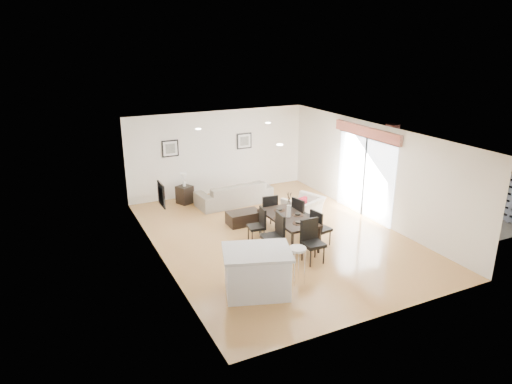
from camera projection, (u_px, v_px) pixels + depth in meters
name	position (u px, v px, depth m)	size (l,w,h in m)	color
ground	(277.00, 236.00, 11.80)	(8.00, 8.00, 0.00)	#B9844C
wall_back	(219.00, 152.00, 14.78)	(6.00, 0.04, 2.70)	white
wall_front	(386.00, 250.00, 7.96)	(6.00, 0.04, 2.70)	white
wall_left	(159.00, 205.00, 10.13)	(0.04, 8.00, 2.70)	white
wall_right	(373.00, 172.00, 12.60)	(0.04, 8.00, 2.70)	white
ceiling	(278.00, 133.00, 10.93)	(6.00, 8.00, 0.02)	white
sofa	(234.00, 193.00, 14.02)	(2.32, 0.91, 0.68)	gray
armchair	(303.00, 208.00, 12.81)	(1.00, 0.87, 0.65)	beige
courtyard_plant_a	(446.00, 199.00, 13.53)	(0.60, 0.52, 0.67)	#3E5D28
courtyard_plant_b	(402.00, 182.00, 15.18)	(0.34, 0.34, 0.61)	#3E5D28
dining_table	(289.00, 219.00, 11.20)	(0.89, 1.72, 0.71)	black
dining_chair_wnear	(276.00, 232.00, 10.61)	(0.50, 0.50, 1.03)	black
dining_chair_wfar	(259.00, 223.00, 11.35)	(0.44, 0.44, 0.88)	black
dining_chair_enear	(319.00, 226.00, 11.11)	(0.48, 0.48, 0.92)	black
dining_chair_efar	(301.00, 214.00, 11.83)	(0.51, 0.51, 0.97)	black
dining_chair_head	(311.00, 238.00, 10.33)	(0.45, 0.45, 1.00)	black
dining_chair_foot	(269.00, 210.00, 12.13)	(0.46, 0.46, 0.95)	black
vase	(289.00, 207.00, 11.10)	(0.81, 1.25, 0.63)	white
coffee_table	(244.00, 218.00, 12.52)	(0.90, 0.54, 0.36)	black
side_table	(185.00, 195.00, 14.09)	(0.41, 0.41, 0.55)	black
table_lamp	(184.00, 178.00, 13.91)	(0.21, 0.21, 0.41)	white
cushion	(302.00, 203.00, 12.63)	(0.32, 0.10, 0.32)	maroon
kitchen_island	(257.00, 271.00, 9.04)	(1.59, 1.40, 0.93)	silver
bar_stool	(297.00, 253.00, 9.35)	(0.36, 0.36, 0.80)	silver
framed_print_back_left	(170.00, 148.00, 13.99)	(0.52, 0.04, 0.52)	black
framed_print_back_right	(244.00, 141.00, 15.03)	(0.52, 0.04, 0.52)	black
framed_print_left_wall	(161.00, 194.00, 9.87)	(0.04, 0.52, 0.52)	black
sliding_door	(365.00, 159.00, 12.74)	(0.12, 2.70, 2.57)	white
courtyard	(431.00, 166.00, 14.79)	(6.00, 6.00, 2.00)	gray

